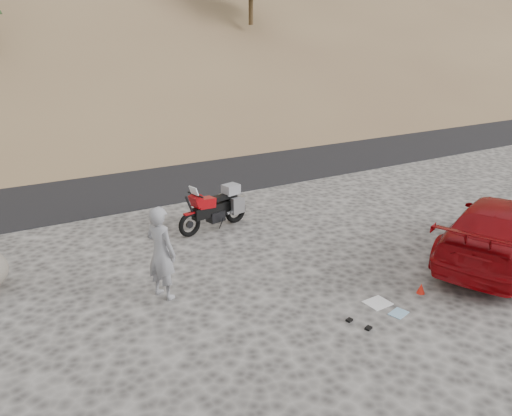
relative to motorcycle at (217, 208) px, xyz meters
The scene contains 10 objects.
ground 3.26m from the motorcycle, 93.38° to the right, with size 140.00×140.00×0.00m, color #3E3B39.
road 5.82m from the motorcycle, 91.87° to the left, with size 120.00×7.00×0.05m, color black.
motorcycle is the anchor object (origin of this frame).
man 3.59m from the motorcycle, 132.57° to the right, with size 0.65×0.43×1.78m, color gray.
red_car 6.56m from the motorcycle, 47.06° to the right, with size 1.90×4.68×1.36m, color maroon.
gear_white_cloth 4.96m from the motorcycle, 79.89° to the right, with size 0.43×0.38×0.01m, color white.
gear_funnel 5.33m from the motorcycle, 69.84° to the right, with size 0.16×0.16×0.20m, color red.
gear_glove_a 5.43m from the motorcycle, 88.52° to the right, with size 0.12×0.09×0.04m, color black.
gear_glove_b 5.08m from the motorcycle, 89.69° to the right, with size 0.11×0.08×0.04m, color black.
gear_blue_cloth 5.41m from the motorcycle, 80.03° to the right, with size 0.33×0.24×0.01m, color #89B5D4.
Camera 1 is at (-4.93, -7.42, 4.66)m, focal length 35.00 mm.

